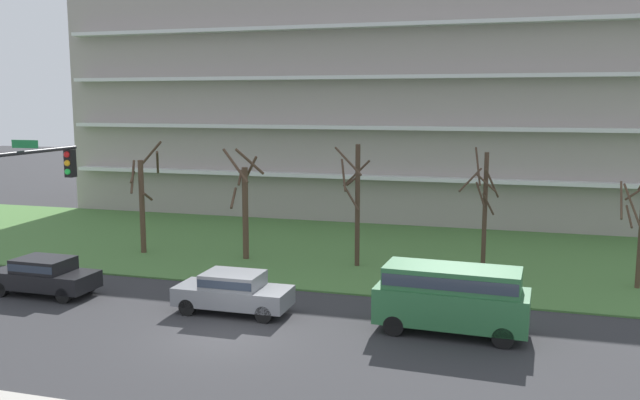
% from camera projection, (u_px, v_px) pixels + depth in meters
% --- Properties ---
extents(ground, '(160.00, 160.00, 0.00)m').
position_uv_depth(ground, '(224.00, 336.00, 22.91)').
color(ground, '#2D2D30').
extents(grass_lawn_strip, '(80.00, 16.00, 0.08)m').
position_uv_depth(grass_lawn_strip, '(331.00, 249.00, 36.20)').
color(grass_lawn_strip, '#477238').
rests_on(grass_lawn_strip, ground).
extents(apartment_building, '(43.71, 12.60, 15.85)m').
position_uv_depth(apartment_building, '(382.00, 102.00, 48.17)').
color(apartment_building, '#9E938C').
rests_on(apartment_building, ground).
extents(tree_far_left, '(1.88, 1.86, 5.96)m').
position_uv_depth(tree_far_left, '(143.00, 198.00, 34.90)').
color(tree_far_left, '#4C3828').
rests_on(tree_far_left, ground).
extents(tree_left, '(2.04, 1.70, 5.76)m').
position_uv_depth(tree_left, '(245.00, 204.00, 33.46)').
color(tree_left, '#4C3828').
rests_on(tree_left, ground).
extents(tree_center, '(1.50, 1.93, 5.98)m').
position_uv_depth(tree_center, '(356.00, 200.00, 32.00)').
color(tree_center, '#423023').
rests_on(tree_center, ground).
extents(tree_right, '(1.79, 1.78, 5.98)m').
position_uv_depth(tree_right, '(484.00, 209.00, 29.72)').
color(tree_right, '#423023').
rests_on(tree_right, ground).
extents(tree_far_right, '(1.60, 1.77, 5.80)m').
position_uv_depth(tree_far_right, '(640.00, 221.00, 28.20)').
color(tree_far_right, '#4C3828').
rests_on(tree_far_right, ground).
extents(van_green_near_left, '(5.29, 2.25, 2.36)m').
position_uv_depth(van_green_near_left, '(452.00, 294.00, 23.02)').
color(van_green_near_left, '#2D6B3D').
rests_on(van_green_near_left, ground).
extents(sedan_gray_center_left, '(4.40, 1.80, 1.57)m').
position_uv_depth(sedan_gray_center_left, '(233.00, 290.00, 25.36)').
color(sedan_gray_center_left, slate).
rests_on(sedan_gray_center_left, ground).
extents(sedan_black_center_right, '(4.43, 1.87, 1.57)m').
position_uv_depth(sedan_black_center_right, '(44.00, 274.00, 27.72)').
color(sedan_black_center_right, black).
rests_on(sedan_black_center_right, ground).
extents(traffic_signal_mast, '(0.90, 5.28, 6.90)m').
position_uv_depth(traffic_signal_mast, '(1.00, 220.00, 18.81)').
color(traffic_signal_mast, black).
rests_on(traffic_signal_mast, ground).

